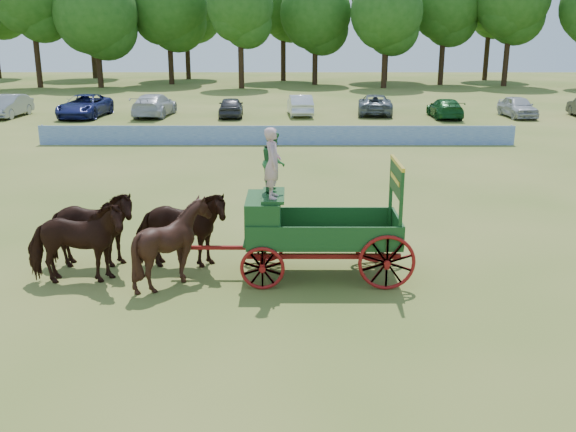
# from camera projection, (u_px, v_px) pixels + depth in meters

# --- Properties ---
(ground) EXTENTS (160.00, 160.00, 0.00)m
(ground) POSITION_uv_depth(u_px,v_px,m) (299.00, 257.00, 17.86)
(ground) COLOR olive
(ground) RESTS_ON ground
(horse_lead_left) EXTENTS (2.58, 1.36, 2.10)m
(horse_lead_left) POSITION_uv_depth(u_px,v_px,m) (76.00, 243.00, 15.72)
(horse_lead_left) COLOR black
(horse_lead_left) RESTS_ON ground
(horse_lead_right) EXTENTS (2.54, 1.25, 2.10)m
(horse_lead_right) POSITION_uv_depth(u_px,v_px,m) (89.00, 230.00, 16.78)
(horse_lead_right) COLOR black
(horse_lead_right) RESTS_ON ground
(horse_wheel_left) EXTENTS (2.06, 1.87, 2.10)m
(horse_wheel_left) POSITION_uv_depth(u_px,v_px,m) (173.00, 243.00, 15.72)
(horse_wheel_left) COLOR black
(horse_wheel_left) RESTS_ON ground
(horse_wheel_right) EXTENTS (2.50, 1.16, 2.10)m
(horse_wheel_right) POSITION_uv_depth(u_px,v_px,m) (181.00, 230.00, 16.77)
(horse_wheel_right) COLOR black
(horse_wheel_right) RESTS_ON ground
(farm_dray) EXTENTS (6.00, 2.00, 3.87)m
(farm_dray) POSITION_uv_depth(u_px,v_px,m) (293.00, 213.00, 16.08)
(farm_dray) COLOR maroon
(farm_dray) RESTS_ON ground
(sponsor_banner) EXTENTS (26.00, 0.08, 1.05)m
(sponsor_banner) POSITION_uv_depth(u_px,v_px,m) (277.00, 135.00, 34.99)
(sponsor_banner) COLOR #1E4AA5
(sponsor_banner) RESTS_ON ground
(parked_cars) EXTENTS (55.12, 7.36, 1.64)m
(parked_cars) POSITION_uv_depth(u_px,v_px,m) (296.00, 106.00, 46.33)
(parked_cars) COLOR silver
(parked_cars) RESTS_ON ground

